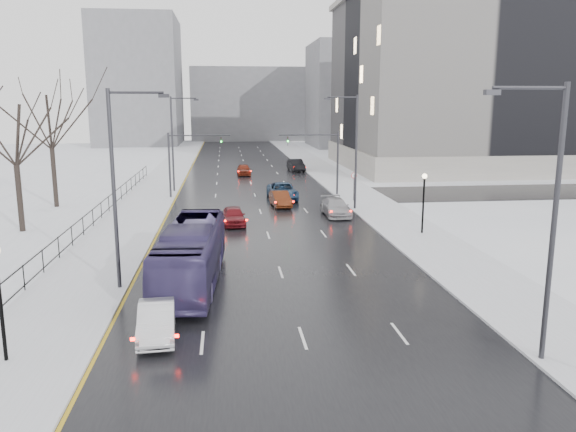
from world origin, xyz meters
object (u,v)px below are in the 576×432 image
object	(u,v)px
streetlight_l_near	(118,180)
sedan_center_near	(234,216)
bus	(191,254)
sedan_right_cross	(282,191)
streetlight_r_near	(549,212)
sedan_right_distant	(296,165)
mast_signal_right	(327,156)
streetlight_l_far	(174,139)
sedan_right_near	(280,199)
mast_signal_left	(180,157)
lamppost_r_mid	(424,195)
no_uturn_sign	(354,178)
tree_park_e	(57,208)
sedan_left_near	(157,320)
sedan_right_far	(336,207)
streetlight_r_mid	(354,146)
sedan_center_far	(244,169)
tree_park_d	(23,233)

from	to	relation	value
streetlight_l_near	sedan_center_near	world-z (taller)	streetlight_l_near
bus	sedan_right_cross	xyz separation A→B (m)	(7.36, 25.51, -0.77)
streetlight_r_near	sedan_right_distant	world-z (taller)	streetlight_r_near
streetlight_r_near	sedan_center_near	size ratio (longest dim) A/B	2.41
mast_signal_right	streetlight_l_near	bearing A→B (deg)	-118.96
streetlight_l_far	sedan_right_near	bearing A→B (deg)	-43.82
streetlight_l_far	mast_signal_left	bearing A→B (deg)	-78.13
sedan_right_cross	lamppost_r_mid	bearing A→B (deg)	-63.33
no_uturn_sign	tree_park_e	bearing A→B (deg)	180.00
streetlight_r_near	sedan_left_near	bearing A→B (deg)	164.70
sedan_right_far	no_uturn_sign	bearing A→B (deg)	64.01
streetlight_l_far	mast_signal_right	distance (m)	16.07
sedan_right_cross	sedan_right_far	xyz separation A→B (m)	(3.62, -8.55, -0.10)
mast_signal_left	bus	size ratio (longest dim) A/B	0.57
streetlight_r_mid	streetlight_l_far	size ratio (longest dim) A/B	1.00
streetlight_r_near	bus	distance (m)	17.18
tree_park_e	streetlight_r_near	distance (m)	43.39
mast_signal_left	sedan_right_distant	bearing A→B (deg)	56.31
no_uturn_sign	sedan_center_near	xyz separation A→B (m)	(-11.59, -9.19, -1.55)
bus	sedan_right_near	size ratio (longest dim) A/B	2.69
sedan_right_near	sedan_center_far	xyz separation A→B (m)	(-2.53, 23.22, 0.04)
sedan_center_near	sedan_right_cross	bearing A→B (deg)	62.50
sedan_right_distant	tree_park_d	bearing A→B (deg)	-130.45
no_uturn_sign	bus	size ratio (longest dim) A/B	0.24
bus	sedan_center_far	xyz separation A→B (m)	(4.25, 44.94, -0.85)
tree_park_d	mast_signal_right	xyz separation A→B (m)	(25.13, 14.00, 4.11)
sedan_center_near	sedan_right_far	distance (m)	8.98
sedan_center_near	sedan_right_near	bearing A→B (deg)	55.83
tree_park_e	bus	world-z (taller)	tree_park_e
mast_signal_right	sedan_right_far	xyz separation A→B (m)	(-1.15, -10.50, -3.36)
streetlight_r_mid	sedan_right_far	xyz separation A→B (m)	(-1.99, -2.50, -4.87)
mast_signal_left	sedan_center_near	distance (m)	14.48
sedan_right_far	sedan_right_distant	bearing A→B (deg)	87.78
streetlight_r_mid	mast_signal_right	bearing A→B (deg)	96.00
tree_park_d	sedan_right_near	size ratio (longest dim) A/B	2.96
tree_park_d	streetlight_r_near	size ratio (longest dim) A/B	1.25
mast_signal_left	sedan_left_near	distance (m)	34.37
streetlight_l_far	sedan_right_far	world-z (taller)	streetlight_l_far
tree_park_e	sedan_right_distant	world-z (taller)	tree_park_e
streetlight_l_near	sedan_right_far	size ratio (longest dim) A/B	2.04
streetlight_r_near	tree_park_d	bearing A→B (deg)	137.25
no_uturn_sign	sedan_right_distant	xyz separation A→B (m)	(-2.38, 25.22, -1.45)
streetlight_l_near	mast_signal_left	size ratio (longest dim) A/B	1.54
sedan_right_far	streetlight_r_mid	bearing A→B (deg)	50.44
sedan_left_near	streetlight_r_near	bearing A→B (deg)	-19.96
tree_park_d	sedan_center_far	distance (m)	35.91
streetlight_r_near	no_uturn_sign	bearing A→B (deg)	88.26
streetlight_l_near	sedan_center_far	xyz separation A→B (m)	(7.62, 45.48, -4.85)
sedan_right_distant	sedan_center_far	bearing A→B (deg)	-158.58
sedan_left_near	sedan_right_far	distance (m)	26.54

